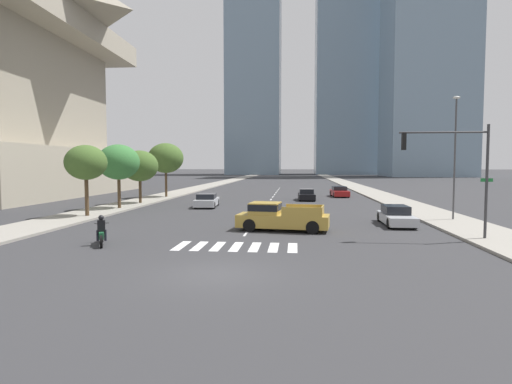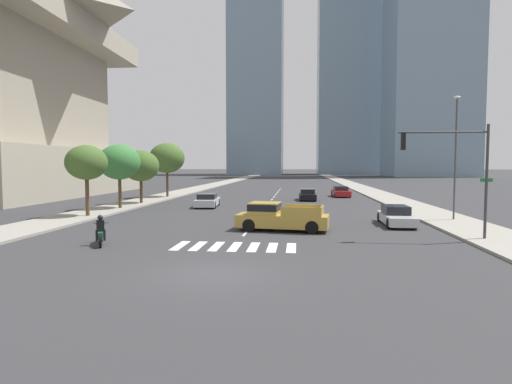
{
  "view_description": "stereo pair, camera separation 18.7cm",
  "coord_description": "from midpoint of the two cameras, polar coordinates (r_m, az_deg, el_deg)",
  "views": [
    {
      "loc": [
        2.84,
        -14.66,
        3.9
      ],
      "look_at": [
        0.0,
        15.07,
        2.0
      ],
      "focal_mm": 29.45,
      "sensor_mm": 36.0,
      "label": 1
    },
    {
      "loc": [
        3.03,
        -14.64,
        3.9
      ],
      "look_at": [
        0.0,
        15.07,
        2.0
      ],
      "focal_mm": 29.45,
      "sensor_mm": 36.0,
      "label": 2
    }
  ],
  "objects": [
    {
      "name": "sedan_black_1",
      "position": [
        47.34,
        7.12,
        -0.41
      ],
      "size": [
        1.89,
        4.65,
        1.26
      ],
      "rotation": [
        0.0,
        0.0,
        -1.54
      ],
      "color": "black",
      "rests_on": "ground"
    },
    {
      "name": "street_lamp_east",
      "position": [
        32.16,
        25.63,
        5.25
      ],
      "size": [
        0.5,
        0.24,
        8.49
      ],
      "color": "#3F3F42",
      "rests_on": "sidewalk_east"
    },
    {
      "name": "office_tower_right_skyline",
      "position": [
        167.71,
        22.71,
        21.27
      ],
      "size": [
        27.79,
        25.28,
        111.98
      ],
      "color": "#7A93A8",
      "rests_on": "ground"
    },
    {
      "name": "street_tree_second",
      "position": [
        38.81,
        -17.94,
        3.87
      ],
      "size": [
        3.63,
        3.63,
        5.58
      ],
      "color": "#4C3823",
      "rests_on": "sidewalk_west"
    },
    {
      "name": "sedan_silver_3",
      "position": [
        39.55,
        -6.47,
        -1.19
      ],
      "size": [
        2.19,
        4.77,
        1.27
      ],
      "rotation": [
        0.0,
        0.0,
        1.64
      ],
      "color": "#B7BABF",
      "rests_on": "ground"
    },
    {
      "name": "sidewalk_east",
      "position": [
        46.04,
        19.04,
        -1.32
      ],
      "size": [
        4.0,
        260.0,
        0.15
      ],
      "primitive_type": "cube",
      "color": "gray",
      "rests_on": "ground"
    },
    {
      "name": "crosswalk_near",
      "position": [
        20.32,
        -2.62,
        -7.42
      ],
      "size": [
        5.85,
        2.39,
        0.01
      ],
      "color": "silver",
      "rests_on": "ground"
    },
    {
      "name": "office_tower_center_skyline",
      "position": [
        196.98,
        12.58,
        20.85
      ],
      "size": [
        26.17,
        22.74,
        132.44
      ],
      "color": "#7A93A8",
      "rests_on": "ground"
    },
    {
      "name": "street_tree_nearest",
      "position": [
        33.62,
        -21.89,
        3.71
      ],
      "size": [
        3.04,
        3.04,
        5.26
      ],
      "color": "#4C3823",
      "rests_on": "sidewalk_west"
    },
    {
      "name": "lane_divider_center",
      "position": [
        47.97,
        2.29,
        -1.02
      ],
      "size": [
        0.14,
        50.0,
        0.01
      ],
      "color": "silver",
      "rests_on": "ground"
    },
    {
      "name": "sedan_silver_2",
      "position": [
        29.02,
        18.66,
        -3.13
      ],
      "size": [
        1.82,
        4.81,
        1.26
      ],
      "rotation": [
        0.0,
        0.0,
        -1.58
      ],
      "color": "#B7BABF",
      "rests_on": "ground"
    },
    {
      "name": "sidewalk_west",
      "position": [
        47.73,
        -14.31,
        -1.07
      ],
      "size": [
        4.0,
        260.0,
        0.15
      ],
      "primitive_type": "cube",
      "color": "gray",
      "rests_on": "ground"
    },
    {
      "name": "pickup_truck",
      "position": [
        25.2,
        3.22,
        -3.41
      ],
      "size": [
        5.63,
        2.61,
        1.67
      ],
      "rotation": [
        0.0,
        0.0,
        3.01
      ],
      "color": "#B28E38",
      "rests_on": "ground"
    },
    {
      "name": "street_tree_fourth",
      "position": [
        51.39,
        -11.9,
        4.52
      ],
      "size": [
        4.19,
        4.19,
        6.4
      ],
      "color": "#4C3823",
      "rests_on": "sidewalk_west"
    },
    {
      "name": "office_tower_left_skyline",
      "position": [
        192.49,
        0.09,
        22.74
      ],
      "size": [
        22.39,
        23.05,
        141.3
      ],
      "color": "#7A93A8",
      "rests_on": "ground"
    },
    {
      "name": "traffic_signal_near",
      "position": [
        23.86,
        25.44,
        3.92
      ],
      "size": [
        4.72,
        0.28,
        5.84
      ],
      "rotation": [
        0.0,
        0.0,
        3.14
      ],
      "color": "#333335",
      "rests_on": "sidewalk_east"
    },
    {
      "name": "street_tree_third",
      "position": [
        43.44,
        -15.27,
        3.43
      ],
      "size": [
        3.62,
        3.62,
        5.24
      ],
      "color": "#4C3823",
      "rests_on": "sidewalk_west"
    },
    {
      "name": "sedan_red_0",
      "position": [
        53.2,
        11.53,
        0.0
      ],
      "size": [
        2.09,
        4.68,
        1.28
      ],
      "rotation": [
        0.0,
        0.0,
        -1.52
      ],
      "color": "maroon",
      "rests_on": "ground"
    },
    {
      "name": "motorcycle_lead",
      "position": [
        22.03,
        -20.12,
        -5.25
      ],
      "size": [
        1.16,
        2.09,
        1.49
      ],
      "rotation": [
        0.0,
        0.0,
        2.0
      ],
      "color": "black",
      "rests_on": "ground"
    },
    {
      "name": "ground_plane",
      "position": [
        15.45,
        -5.43,
        -11.01
      ],
      "size": [
        800.0,
        800.0,
        0.0
      ],
      "primitive_type": "plane",
      "color": "#333335"
    }
  ]
}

